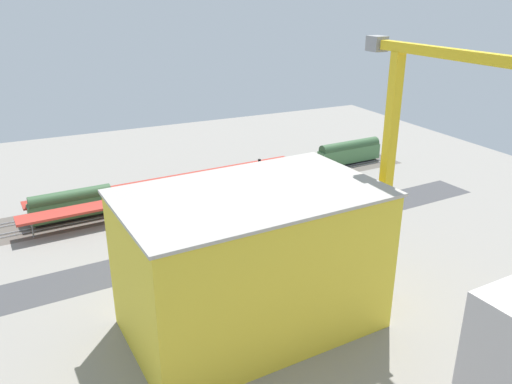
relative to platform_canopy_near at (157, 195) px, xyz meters
name	(u,v)px	position (x,y,z in m)	size (l,w,h in m)	color
ground_plane	(247,228)	(-13.30, 14.94, -3.74)	(170.26, 170.26, 0.00)	gray
rail_bed	(207,191)	(-13.30, -6.65, -3.74)	(106.41, 13.02, 0.01)	#5B544C
street_asphalt	(256,236)	(-13.30, 18.73, -3.74)	(106.41, 9.00, 0.01)	#424244
track_rails	(207,190)	(-13.30, -6.65, -3.56)	(106.20, 13.37, 0.12)	#9E9EA8
platform_canopy_near	(157,195)	(0.00, 0.00, 0.00)	(53.17, 7.75, 3.99)	#B73328
platform_canopy_far	(171,180)	(-5.40, -7.55, -0.02)	(60.96, 8.20, 3.93)	#A82D23
locomotive	(279,168)	(-33.04, -9.16, -1.97)	(14.07, 3.49, 4.99)	black
passenger_coach	(349,152)	(-53.73, -9.16, -0.49)	(18.46, 4.18, 6.18)	black
freight_coach_far	(71,204)	(16.07, -4.14, -0.59)	(16.31, 4.13, 6.02)	black
parked_car_0	(363,218)	(-35.02, 22.22, -2.95)	(4.68, 1.99, 1.81)	black
parked_car_1	(332,226)	(-27.60, 22.43, -2.96)	(4.37, 1.99, 1.74)	black
parked_car_2	(295,233)	(-19.83, 21.90, -3.04)	(4.78, 1.87, 1.58)	black
parked_car_3	(255,241)	(-11.75, 21.55, -3.03)	(4.87, 2.16, 1.59)	black
construction_building	(252,263)	(-1.19, 42.74, 5.77)	(31.98, 19.20, 19.03)	yellow
construction_roof_slab	(252,193)	(-1.19, 42.74, 15.49)	(32.58, 19.80, 0.40)	#ADA89E
tower_crane	(397,158)	(-21.84, 44.73, 17.75)	(3.60, 25.00, 36.75)	gray
box_truck_0	(218,260)	(-2.59, 26.92, -2.05)	(9.43, 2.66, 3.42)	black
street_tree_0	(277,192)	(-20.56, 13.16, 1.93)	(6.23, 6.23, 8.80)	brown
street_tree_1	(322,186)	(-31.22, 12.90, 1.28)	(4.15, 4.15, 7.14)	brown
street_tree_2	(193,208)	(-3.22, 13.09, 1.68)	(5.64, 5.64, 8.25)	brown
traffic_light	(262,227)	(-12.21, 23.55, 0.44)	(0.50, 0.36, 6.28)	#333333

